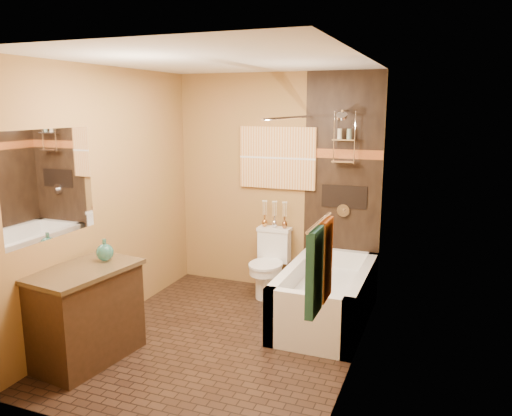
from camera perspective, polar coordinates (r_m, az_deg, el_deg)
The scene contains 23 objects.
floor at distance 4.81m, azimuth -3.87°, elevation -14.75°, with size 3.00×3.00×0.00m, color black.
wall_left at distance 5.02m, azimuth -16.58°, elevation 1.01°, with size 0.02×3.00×2.50m, color #9C683C.
wall_right at distance 4.04m, azimuth 11.50°, elevation -1.24°, with size 0.02×3.00×2.50m, color #9C683C.
wall_back at distance 5.77m, azimuth 2.28°, elevation 2.81°, with size 2.40×0.02×2.50m, color #9C683C.
wall_front at distance 3.15m, azimuth -15.86°, elevation -5.14°, with size 2.40×0.02×2.50m, color #9C683C.
ceiling at distance 4.32m, azimuth -4.34°, elevation 16.47°, with size 3.00×3.00×0.00m, color silver.
alcove_tile_back at distance 5.55m, azimuth 9.83°, elevation 2.31°, with size 0.85×0.01×2.50m, color black.
alcove_tile_right at distance 4.77m, azimuth 12.91°, elevation 0.66°, with size 0.01×1.50×2.50m, color black.
mosaic_band_back at distance 5.50m, azimuth 9.94°, elevation 6.10°, with size 0.85×0.01×0.10m, color #9B3C1C.
mosaic_band_right at distance 4.72m, azimuth 12.99°, elevation 5.08°, with size 0.01×1.50×0.10m, color #9B3C1C.
alcove_niche at distance 5.56m, azimuth 10.04°, elevation 1.27°, with size 0.50×0.01×0.25m, color black.
shower_fixtures at distance 5.39m, azimuth 10.01°, elevation 6.48°, with size 0.24×0.33×1.16m.
curtain_rod at distance 4.86m, azimuth 3.97°, elevation 10.27°, with size 0.03×0.03×1.55m, color silver.
towel_bar at distance 3.00m, azimuth 7.24°, elevation -1.63°, with size 0.02×0.02×0.55m, color silver.
towel_teal at distance 2.95m, azimuth 6.68°, elevation -7.29°, with size 0.05×0.22×0.52m, color #1C4F5F.
towel_rust at distance 3.19m, azimuth 7.87°, elevation -5.86°, with size 0.05×0.22×0.52m, color #98521B.
sunset_painting at distance 5.70m, azimuth 2.47°, elevation 5.74°, with size 0.90×0.04×0.70m, color orange.
vanity_mirror at distance 4.42m, azimuth -22.48°, elevation 2.50°, with size 0.01×1.00×0.90m, color white.
bathtub at distance 5.13m, azimuth 8.02°, elevation -10.39°, with size 0.80×1.50×0.55m.
toilet at distance 5.70m, azimuth 1.53°, elevation -6.27°, with size 0.39×0.57×0.75m.
vanity at distance 4.54m, azimuth -18.93°, elevation -11.39°, with size 0.68×0.98×0.81m.
teal_bottle at distance 4.52m, azimuth -16.90°, elevation -4.61°, with size 0.15×0.15×0.24m, color #267367, non-canonical shape.
bud_vases at distance 5.72m, azimuth 2.14°, elevation -0.64°, with size 0.31×0.06×0.30m.
Camera 1 is at (1.85, -3.89, 2.13)m, focal length 35.00 mm.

